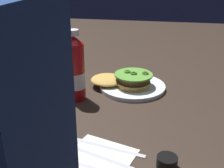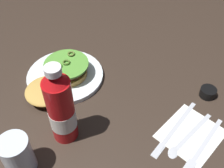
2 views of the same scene
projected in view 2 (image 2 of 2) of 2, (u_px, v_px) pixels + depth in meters
The scene contains 10 objects.
ground_plane at pixel (98, 106), 0.78m from camera, with size 3.00×3.00×0.00m, color #31251D.
dinner_plate at pixel (65, 76), 0.86m from camera, with size 0.24×0.24×0.01m, color white.
burger_sandwich at pixel (59, 77), 0.82m from camera, with size 0.23×0.14×0.05m.
ketchup_bottle at pixel (61, 109), 0.64m from camera, with size 0.07×0.07×0.24m.
water_glass at pixel (18, 155), 0.61m from camera, with size 0.07×0.07×0.10m, color silver.
condiment_cup at pixel (208, 92), 0.80m from camera, with size 0.05×0.05×0.03m, color black.
napkin at pixel (191, 134), 0.71m from camera, with size 0.15×0.14×0.00m, color white.
butter_knife at pixel (173, 131), 0.72m from camera, with size 0.22×0.06×0.00m.
spoon_utensil at pixel (185, 140), 0.70m from camera, with size 0.18×0.07×0.00m.
fork_utensil at pixel (202, 148), 0.68m from camera, with size 0.19×0.06×0.00m.
Camera 2 is at (0.43, 0.26, 0.60)m, focal length 43.21 mm.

